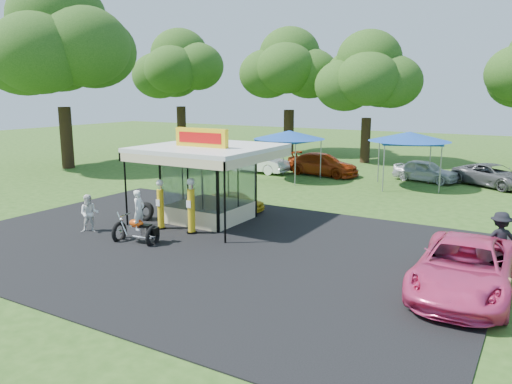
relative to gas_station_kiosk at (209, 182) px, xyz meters
The scene contains 22 objects.
ground 5.67m from the gas_station_kiosk, 68.18° to the right, with size 120.00×120.00×0.00m, color #2A4D18.
asphalt_apron 4.01m from the gas_station_kiosk, 56.26° to the right, with size 20.00×14.00×0.04m, color black.
gas_station_kiosk is the anchor object (origin of this frame).
gas_pump_left 2.52m from the gas_station_kiosk, 112.26° to the right, with size 0.40×0.40×2.14m.
gas_pump_right 2.30m from the gas_station_kiosk, 73.73° to the right, with size 0.43×0.43×2.32m.
motorcycle 4.29m from the gas_station_kiosk, 94.61° to the right, with size 1.88×1.10×2.16m.
spare_tires 3.19m from the gas_station_kiosk, 150.61° to the right, with size 0.99×0.61×0.84m.
a_frame_sign 12.75m from the gas_station_kiosk, 18.49° to the right, with size 0.60×0.63×0.99m.
kiosk_car 2.56m from the gas_station_kiosk, 90.00° to the left, with size 1.13×2.82×0.96m, color yellow.
pink_sedan 11.55m from the gas_station_kiosk, 15.07° to the right, with size 2.57×5.58×1.55m, color #E13D79.
spectator_west 5.23m from the gas_station_kiosk, 127.58° to the right, with size 0.78×0.60×1.59m, color white.
spectator_east_a 11.80m from the gas_station_kiosk, ahead, with size 1.22×0.70×1.89m, color black.
bg_car_a 13.86m from the gas_station_kiosk, 111.29° to the left, with size 1.61×4.61×1.52m, color white.
bg_car_b 14.14m from the gas_station_kiosk, 92.22° to the left, with size 2.10×5.17×1.50m, color #9B2E0B.
bg_car_c 16.39m from the gas_station_kiosk, 67.88° to the left, with size 1.64×4.09×1.39m, color silver.
bg_car_d 18.49m from the gas_station_kiosk, 56.75° to the left, with size 2.29×4.96×1.38m, color #57575A.
tent_west 11.47m from the gas_station_kiosk, 98.77° to the left, with size 4.63×4.63×3.24m.
tent_east 13.82m from the gas_station_kiosk, 65.88° to the left, with size 4.82×4.82×3.37m.
oak_far_a 31.59m from the gas_station_kiosk, 131.08° to the left, with size 9.87×9.87×11.70m.
oak_far_b 26.02m from the gas_station_kiosk, 108.90° to the left, with size 9.38×9.38×11.19m.
oak_far_c 22.22m from the gas_station_kiosk, 90.16° to the left, with size 8.69×8.69×10.25m.
oak_near 21.04m from the gas_station_kiosk, 158.22° to the left, with size 11.76×11.76×13.55m.
Camera 1 is at (10.85, -12.70, 5.72)m, focal length 35.00 mm.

